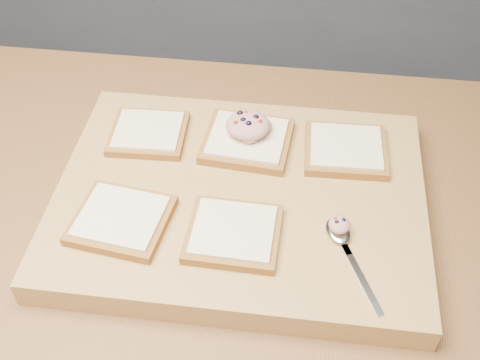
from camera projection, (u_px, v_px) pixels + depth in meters
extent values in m
cube|color=brown|center=(198.00, 236.00, 0.89)|extent=(2.00, 0.80, 0.06)
cube|color=slate|center=(273.00, 4.00, 2.18)|extent=(3.60, 0.60, 0.90)
cube|color=tan|center=(240.00, 200.00, 0.87)|extent=(0.52, 0.40, 0.04)
cube|color=olive|center=(149.00, 134.00, 0.93)|extent=(0.12, 0.11, 0.01)
cube|color=#FFEFC2|center=(148.00, 130.00, 0.92)|extent=(0.10, 0.09, 0.00)
cube|color=olive|center=(247.00, 141.00, 0.92)|extent=(0.14, 0.13, 0.01)
cube|color=#FFEFC2|center=(247.00, 137.00, 0.91)|extent=(0.12, 0.11, 0.00)
cube|color=olive|center=(346.00, 150.00, 0.90)|extent=(0.12, 0.12, 0.01)
cube|color=#FFEFC2|center=(346.00, 146.00, 0.90)|extent=(0.11, 0.10, 0.00)
cube|color=olive|center=(121.00, 220.00, 0.81)|extent=(0.14, 0.13, 0.01)
cube|color=#FFEFC2|center=(121.00, 216.00, 0.80)|extent=(0.12, 0.11, 0.00)
cube|color=olive|center=(233.00, 234.00, 0.79)|extent=(0.12, 0.11, 0.01)
cube|color=#FFEFC2|center=(233.00, 230.00, 0.78)|extent=(0.11, 0.10, 0.00)
ellipsoid|color=tan|center=(248.00, 125.00, 0.90)|extent=(0.07, 0.06, 0.03)
sphere|color=black|center=(256.00, 118.00, 0.90)|extent=(0.01, 0.01, 0.01)
sphere|color=black|center=(240.00, 114.00, 0.90)|extent=(0.01, 0.01, 0.01)
sphere|color=black|center=(249.00, 124.00, 0.89)|extent=(0.01, 0.01, 0.01)
sphere|color=black|center=(243.00, 121.00, 0.89)|extent=(0.01, 0.01, 0.01)
sphere|color=#A5140C|center=(260.00, 122.00, 0.89)|extent=(0.01, 0.01, 0.01)
sphere|color=#A5140C|center=(246.00, 114.00, 0.90)|extent=(0.01, 0.01, 0.01)
sphere|color=#A5140C|center=(236.00, 123.00, 0.89)|extent=(0.01, 0.01, 0.01)
ellipsoid|color=silver|center=(338.00, 231.00, 0.79)|extent=(0.05, 0.06, 0.01)
cube|color=silver|center=(345.00, 246.00, 0.78)|extent=(0.02, 0.03, 0.00)
cube|color=silver|center=(361.00, 277.00, 0.75)|extent=(0.05, 0.11, 0.00)
ellipsoid|color=tan|center=(339.00, 225.00, 0.79)|extent=(0.03, 0.03, 0.02)
sphere|color=black|center=(343.00, 220.00, 0.78)|extent=(0.01, 0.01, 0.01)
sphere|color=black|center=(337.00, 223.00, 0.78)|extent=(0.01, 0.01, 0.01)
sphere|color=#A5140C|center=(335.00, 219.00, 0.78)|extent=(0.01, 0.01, 0.01)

